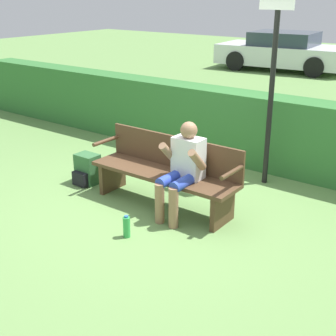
{
  "coord_description": "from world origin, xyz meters",
  "views": [
    {
      "loc": [
        3.18,
        -4.16,
        2.5
      ],
      "look_at": [
        0.15,
        -0.1,
        0.56
      ],
      "focal_mm": 50.0,
      "sensor_mm": 36.0,
      "label": 1
    }
  ],
  "objects_px": {
    "parked_car": "(283,52)",
    "signpost": "(272,76)",
    "park_bench": "(166,171)",
    "backpack": "(87,170)",
    "water_bottle": "(127,227)",
    "person_seated": "(183,166)"
  },
  "relations": [
    {
      "from": "person_seated",
      "to": "backpack",
      "type": "bearing_deg",
      "value": 179.39
    },
    {
      "from": "park_bench",
      "to": "water_bottle",
      "type": "relative_size",
      "value": 7.6
    },
    {
      "from": "park_bench",
      "to": "backpack",
      "type": "relative_size",
      "value": 4.64
    },
    {
      "from": "signpost",
      "to": "parked_car",
      "type": "bearing_deg",
      "value": 112.56
    },
    {
      "from": "water_bottle",
      "to": "signpost",
      "type": "bearing_deg",
      "value": 77.45
    },
    {
      "from": "park_bench",
      "to": "signpost",
      "type": "xyz_separation_m",
      "value": [
        0.67,
        1.37,
        1.04
      ]
    },
    {
      "from": "water_bottle",
      "to": "parked_car",
      "type": "xyz_separation_m",
      "value": [
        -3.35,
        11.57,
        0.48
      ]
    },
    {
      "from": "parked_car",
      "to": "water_bottle",
      "type": "bearing_deg",
      "value": -79.0
    },
    {
      "from": "park_bench",
      "to": "signpost",
      "type": "height_order",
      "value": "signpost"
    },
    {
      "from": "park_bench",
      "to": "backpack",
      "type": "height_order",
      "value": "park_bench"
    },
    {
      "from": "parked_car",
      "to": "person_seated",
      "type": "bearing_deg",
      "value": -77.04
    },
    {
      "from": "person_seated",
      "to": "water_bottle",
      "type": "relative_size",
      "value": 4.41
    },
    {
      "from": "parked_car",
      "to": "signpost",
      "type": "bearing_deg",
      "value": -72.57
    },
    {
      "from": "backpack",
      "to": "signpost",
      "type": "bearing_deg",
      "value": 37.29
    },
    {
      "from": "signpost",
      "to": "park_bench",
      "type": "bearing_deg",
      "value": -116.01
    },
    {
      "from": "water_bottle",
      "to": "signpost",
      "type": "relative_size",
      "value": 0.1
    },
    {
      "from": "person_seated",
      "to": "backpack",
      "type": "xyz_separation_m",
      "value": [
        -1.61,
        0.02,
        -0.42
      ]
    },
    {
      "from": "water_bottle",
      "to": "backpack",
      "type": "bearing_deg",
      "value": 150.59
    },
    {
      "from": "park_bench",
      "to": "person_seated",
      "type": "relative_size",
      "value": 1.72
    },
    {
      "from": "backpack",
      "to": "park_bench",
      "type": "bearing_deg",
      "value": 5.01
    },
    {
      "from": "park_bench",
      "to": "parked_car",
      "type": "xyz_separation_m",
      "value": [
        -3.19,
        10.65,
        0.16
      ]
    },
    {
      "from": "person_seated",
      "to": "backpack",
      "type": "height_order",
      "value": "person_seated"
    }
  ]
}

